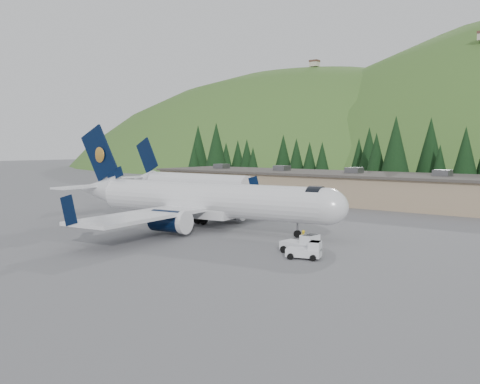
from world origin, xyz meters
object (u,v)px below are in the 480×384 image
(airliner, at_px, (201,200))
(terminal_building, at_px, (328,186))
(baggage_tug_a, at_px, (307,251))
(ramp_worker, at_px, (303,239))
(baggage_tug_b, at_px, (303,245))
(second_airliner, at_px, (186,182))

(airliner, distance_m, terminal_building, 38.35)
(baggage_tug_a, xyz_separation_m, terminal_building, (-22.81, 45.24, 1.92))
(baggage_tug_a, distance_m, ramp_worker, 4.64)
(airliner, relative_size, baggage_tug_b, 10.60)
(terminal_building, distance_m, ramp_worker, 46.12)
(airliner, distance_m, ramp_worker, 16.75)
(airliner, relative_size, ramp_worker, 21.06)
(baggage_tug_a, xyz_separation_m, baggage_tug_b, (-1.48, 1.71, 0.12))
(second_airliner, bearing_deg, ramp_worker, -32.44)
(second_airliner, height_order, baggage_tug_b, second_airliner)
(second_airliner, height_order, ramp_worker, second_airliner)
(second_airliner, bearing_deg, baggage_tug_b, -33.72)
(second_airliner, bearing_deg, baggage_tug_a, -34.38)
(baggage_tug_a, bearing_deg, ramp_worker, 106.79)
(baggage_tug_b, bearing_deg, baggage_tug_a, -43.10)
(baggage_tug_b, xyz_separation_m, ramp_worker, (-1.20, 2.07, 0.08))
(second_airliner, xyz_separation_m, ramp_worker, (40.05, -25.46, -2.42))
(airliner, distance_m, baggage_tug_b, 18.42)
(second_airliner, xyz_separation_m, baggage_tug_a, (42.73, -29.24, -2.62))
(baggage_tug_b, relative_size, ramp_worker, 1.99)
(baggage_tug_a, distance_m, terminal_building, 50.70)
(airliner, distance_m, baggage_tug_a, 20.37)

